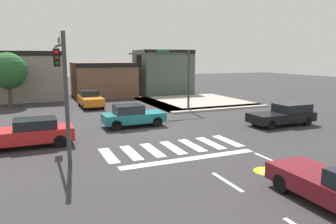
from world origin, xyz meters
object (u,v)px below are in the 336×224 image
at_px(traffic_signal_southwest, 61,73).
at_px(car_teal, 132,116).
at_px(car_orange, 90,99).
at_px(car_black, 284,115).
at_px(roadside_tree, 8,71).
at_px(car_red, 28,133).
at_px(traffic_signal_northeast, 167,69).

distance_m(traffic_signal_southwest, car_teal, 7.37).
relative_size(car_orange, car_black, 0.91).
distance_m(car_black, roadside_tree, 24.43).
relative_size(traffic_signal_southwest, car_red, 1.22).
bearing_deg(traffic_signal_southwest, traffic_signal_northeast, -46.32).
xyz_separation_m(traffic_signal_northeast, traffic_signal_southwest, (-9.01, -8.61, 0.20)).
bearing_deg(car_orange, traffic_signal_southwest, -14.28).
height_order(traffic_signal_northeast, roadside_tree, traffic_signal_northeast).
distance_m(traffic_signal_northeast, car_orange, 8.38).
distance_m(traffic_signal_southwest, car_red, 4.10).
bearing_deg(traffic_signal_northeast, traffic_signal_southwest, 43.68).
bearing_deg(car_teal, roadside_tree, 122.20).
distance_m(car_orange, car_teal, 9.78).
bearing_deg(car_black, car_teal, -20.52).
relative_size(car_red, car_teal, 1.14).
relative_size(traffic_signal_northeast, car_orange, 1.25).
bearing_deg(car_red, traffic_signal_southwest, 128.55).
height_order(traffic_signal_southwest, roadside_tree, traffic_signal_southwest).
height_order(traffic_signal_northeast, traffic_signal_southwest, traffic_signal_southwest).
bearing_deg(car_red, car_orange, -113.27).
relative_size(car_black, car_teal, 1.14).
height_order(car_red, car_orange, car_orange).
distance_m(car_teal, roadside_tree, 15.35).
bearing_deg(car_red, car_black, 176.14).
distance_m(traffic_signal_northeast, traffic_signal_southwest, 12.46).
height_order(car_orange, car_black, car_orange).
distance_m(traffic_signal_southwest, roadside_tree, 17.73).
bearing_deg(traffic_signal_southwest, car_orange, -14.28).
bearing_deg(car_black, traffic_signal_northeast, -53.90).
relative_size(traffic_signal_northeast, car_black, 1.14).
bearing_deg(roadside_tree, traffic_signal_northeast, -35.68).
bearing_deg(car_black, roadside_tree, -42.68).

